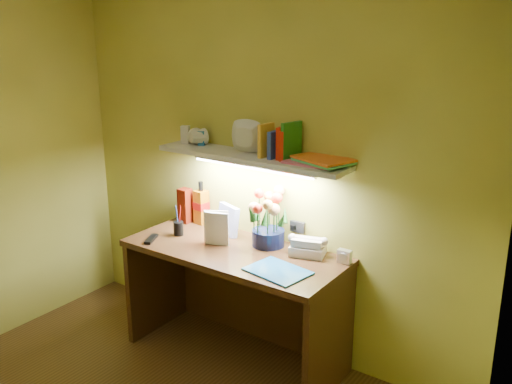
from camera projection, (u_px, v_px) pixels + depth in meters
desk at (235, 304)px, 3.63m from camera, size 1.40×0.60×0.75m
flower_bouquet at (268, 218)px, 3.53m from camera, size 0.27×0.27×0.36m
telephone at (308, 245)px, 3.42m from camera, size 0.24×0.20×0.12m
desk_clock at (344, 256)px, 3.31m from camera, size 0.08×0.04×0.08m
whisky_bottle at (201, 203)px, 3.93m from camera, size 0.09×0.09×0.30m
whisky_box at (185, 206)px, 3.96m from camera, size 0.08×0.08×0.24m
pen_cup at (178, 224)px, 3.73m from camera, size 0.07×0.07×0.16m
art_card at (228, 220)px, 3.75m from camera, size 0.20×0.11×0.20m
tv_remote at (151, 239)px, 3.66m from camera, size 0.11×0.16×0.02m
blue_folder at (278, 271)px, 3.20m from camera, size 0.37×0.30×0.01m
desk_book_a at (204, 226)px, 3.61m from camera, size 0.14×0.10×0.21m
desk_book_b at (205, 228)px, 3.58m from camera, size 0.15×0.07×0.21m
wall_shelf at (254, 152)px, 3.48m from camera, size 1.32×0.34×0.26m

